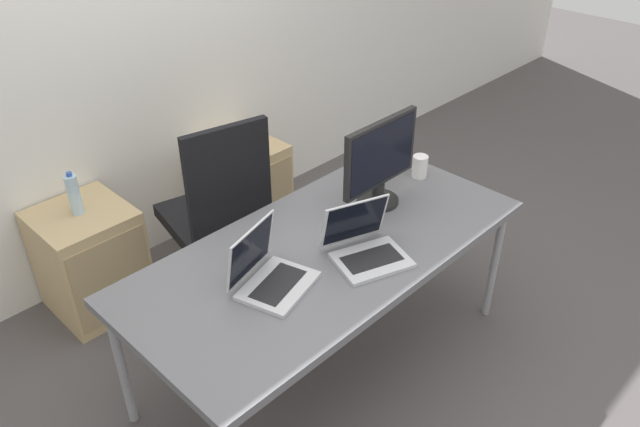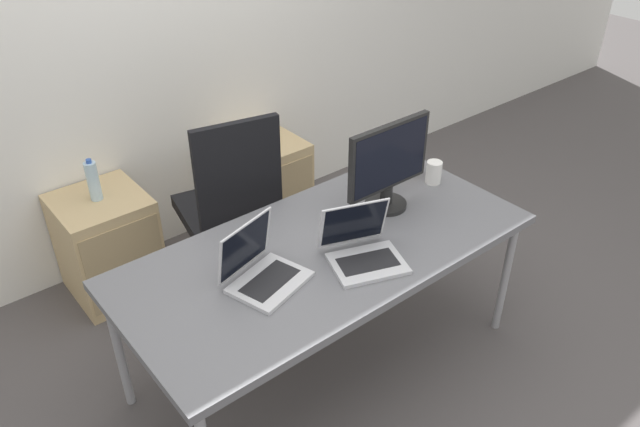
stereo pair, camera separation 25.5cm
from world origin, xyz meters
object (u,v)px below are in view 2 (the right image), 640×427
office_chair (231,224)px  coffee_cup_white (434,172)px  laptop_left (261,270)px  water_bottle (93,181)px  cabinet_right (264,185)px  cabinet_left (108,245)px  laptop_right (363,250)px  coffee_cup_brown (415,164)px  monitor (388,165)px

office_chair → coffee_cup_white: office_chair is taller
office_chair → laptop_left: (-0.33, -0.80, 0.34)m
water_bottle → cabinet_right: bearing=-0.1°
cabinet_left → laptop_right: (0.63, -1.38, 0.47)m
water_bottle → coffee_cup_brown: bearing=-36.4°
office_chair → water_bottle: size_ratio=4.71×
water_bottle → coffee_cup_brown: 1.68m
cabinet_left → laptop_left: 1.33m
laptop_right → coffee_cup_white: size_ratio=3.20×
cabinet_left → coffee_cup_brown: coffee_cup_brown is taller
cabinet_left → coffee_cup_white: coffee_cup_white is taller
office_chair → laptop_right: size_ratio=2.93×
laptop_right → coffee_cup_white: (0.72, 0.26, 0.01)m
cabinet_left → water_bottle: 0.41m
laptop_right → coffee_cup_white: laptop_right is taller
monitor → coffee_cup_brown: monitor is taller
laptop_left → monitor: 0.81m
coffee_cup_white → cabinet_right: bearing=104.9°
cabinet_left → cabinet_right: (1.05, 0.00, 0.00)m
laptop_right → cabinet_right: bearing=73.0°
cabinet_right → coffee_cup_white: (0.30, -1.13, 0.48)m
monitor → coffee_cup_brown: size_ratio=4.70×
coffee_cup_white → coffee_cup_brown: bearing=90.4°
laptop_left → monitor: size_ratio=0.75×
office_chair → water_bottle: office_chair is taller
laptop_left → coffee_cup_white: (1.14, 0.10, 0.01)m
cabinet_left → monitor: size_ratio=1.26×
office_chair → cabinet_right: size_ratio=1.85×
water_bottle → coffee_cup_brown: (1.35, -1.00, 0.06)m
coffee_cup_brown → cabinet_left: bearing=143.6°
laptop_left → coffee_cup_brown: size_ratio=3.54×
cabinet_right → coffee_cup_white: bearing=-75.1°
office_chair → laptop_left: office_chair is taller
laptop_left → coffee_cup_white: 1.14m
monitor → laptop_right: bearing=-146.9°
office_chair → cabinet_right: 0.67m
monitor → water_bottle: bearing=131.4°
cabinet_right → monitor: monitor is taller
office_chair → coffee_cup_white: 1.12m
office_chair → cabinet_left: bearing=142.5°
laptop_right → coffee_cup_brown: laptop_right is taller
office_chair → monitor: bearing=-57.5°
cabinet_left → coffee_cup_brown: (1.35, -0.99, 0.47)m
coffee_cup_brown → water_bottle: bearing=143.6°
cabinet_right → water_bottle: 1.13m
cabinet_left → laptop_right: size_ratio=1.59×
cabinet_right → monitor: bearing=-92.3°
cabinet_left → water_bottle: water_bottle is taller
cabinet_right → laptop_left: bearing=-124.3°
coffee_cup_white → water_bottle: bearing=140.1°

